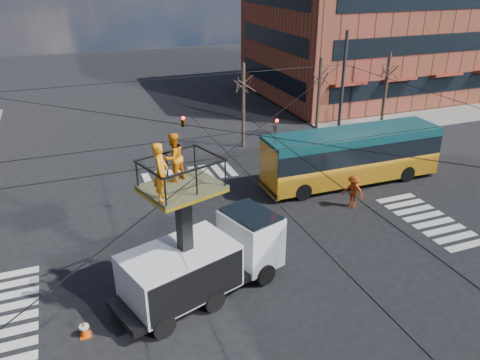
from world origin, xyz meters
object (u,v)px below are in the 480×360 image
at_px(traffic_cone, 84,329).
at_px(city_bus, 351,155).
at_px(utility_truck, 203,245).
at_px(flagger, 353,191).
at_px(worker_ground, 149,273).

bearing_deg(traffic_cone, city_bus, 26.07).
xyz_separation_m(utility_truck, city_bus, (11.31, 6.92, -0.44)).
xyz_separation_m(traffic_cone, flagger, (14.33, 4.98, 0.61)).
bearing_deg(traffic_cone, worker_ground, 31.86).
distance_m(utility_truck, worker_ground, 2.53).
height_order(worker_ground, flagger, flagger).
relative_size(utility_truck, worker_ground, 4.17).
distance_m(utility_truck, flagger, 10.52).
bearing_deg(city_bus, flagger, -119.94).
bearing_deg(traffic_cone, utility_truck, 11.03).
height_order(city_bus, traffic_cone, city_bus).
bearing_deg(utility_truck, flagger, 4.93).
distance_m(utility_truck, city_bus, 13.27).
distance_m(city_bus, worker_ground, 14.76).
xyz_separation_m(traffic_cone, worker_ground, (2.64, 1.64, 0.56)).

